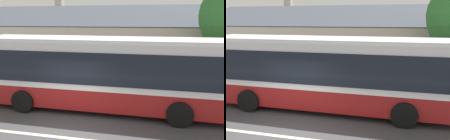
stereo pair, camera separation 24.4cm
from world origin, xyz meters
The scene contains 7 objects.
ground_plane centered at (0.00, 0.00, 0.00)m, with size 300.00×300.00×0.00m, color #424244.
sidewalk_far centered at (0.00, 6.00, 0.07)m, with size 60.00×3.00×0.15m, color #9E9E99.
lane_divider_stripe centered at (0.00, 0.00, 0.00)m, with size 60.00×0.16×0.01m, color beige.
community_building centered at (0.40, 13.92, 1.84)m, with size 25.65×10.86×6.27m.
transit_bus centered at (0.69, 2.90, 1.72)m, with size 11.35×2.86×3.20m.
bench_by_building centered at (-5.52, 5.36, 0.56)m, with size 1.54×0.51×0.94m.
bench_down_street centered at (-0.65, 5.37, 0.56)m, with size 1.55×0.51×0.94m.
Camera 2 is at (3.36, -6.30, 3.99)m, focal length 35.00 mm.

